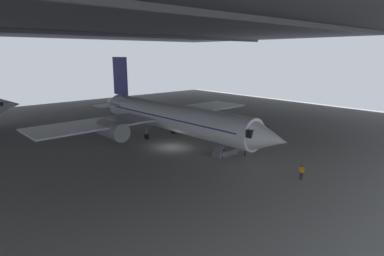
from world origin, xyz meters
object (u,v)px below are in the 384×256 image
at_px(crew_worker_by_stairs, 245,149).
at_px(boarding_stairs, 227,149).
at_px(baggage_tug, 177,123).
at_px(airplane_main, 169,117).
at_px(crew_worker_near_nose, 301,171).

bearing_deg(crew_worker_by_stairs, boarding_stairs, 125.03).
xyz_separation_m(boarding_stairs, crew_worker_by_stairs, (1.39, -1.98, 0.19)).
distance_m(boarding_stairs, crew_worker_by_stairs, 2.42).
bearing_deg(boarding_stairs, baggage_tug, 71.55).
height_order(airplane_main, crew_worker_by_stairs, airplane_main).
distance_m(crew_worker_by_stairs, baggage_tug, 20.74).
distance_m(airplane_main, crew_worker_near_nose, 22.69).
distance_m(crew_worker_near_nose, crew_worker_by_stairs, 9.50).
relative_size(boarding_stairs, crew_worker_by_stairs, 2.95).
distance_m(boarding_stairs, crew_worker_near_nose, 11.30).
height_order(boarding_stairs, baggage_tug, boarding_stairs).
xyz_separation_m(boarding_stairs, baggage_tug, (6.08, 18.22, -0.22)).
distance_m(airplane_main, baggage_tug, 10.43).
height_order(airplane_main, crew_worker_near_nose, airplane_main).
bearing_deg(crew_worker_by_stairs, airplane_main, 100.24).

